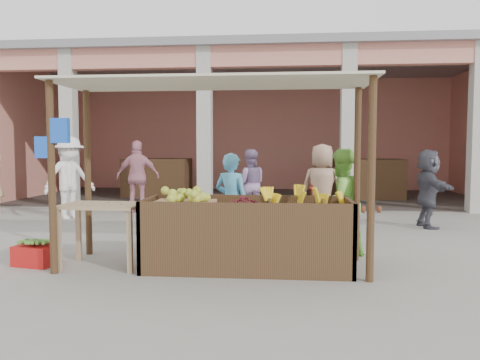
# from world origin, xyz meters

# --- Properties ---
(ground) EXTENTS (60.00, 60.00, 0.00)m
(ground) POSITION_xyz_m (0.00, 0.00, 0.00)
(ground) COLOR gray
(ground) RESTS_ON ground
(market_building) EXTENTS (14.40, 6.40, 4.20)m
(market_building) POSITION_xyz_m (0.05, 8.93, 2.70)
(market_building) COLOR tan
(market_building) RESTS_ON ground
(fruit_stall) EXTENTS (2.60, 0.95, 0.80)m
(fruit_stall) POSITION_xyz_m (0.50, 0.00, 0.40)
(fruit_stall) COLOR #48341D
(fruit_stall) RESTS_ON ground
(stall_awning) EXTENTS (4.09, 1.35, 2.39)m
(stall_awning) POSITION_xyz_m (-0.01, 0.06, 1.98)
(stall_awning) COLOR #48341D
(stall_awning) RESTS_ON ground
(banana_heap) EXTENTS (1.11, 0.61, 0.20)m
(banana_heap) POSITION_xyz_m (1.24, 0.05, 0.90)
(banana_heap) COLOR yellow
(banana_heap) RESTS_ON fruit_stall
(melon_tray) EXTENTS (0.76, 0.66, 0.20)m
(melon_tray) POSITION_xyz_m (-0.31, -0.04, 0.89)
(melon_tray) COLOR #A77E56
(melon_tray) RESTS_ON fruit_stall
(berry_heap) EXTENTS (0.47, 0.38, 0.15)m
(berry_heap) POSITION_xyz_m (0.45, -0.03, 0.87)
(berry_heap) COLOR maroon
(berry_heap) RESTS_ON fruit_stall
(side_table) EXTENTS (1.03, 0.71, 0.82)m
(side_table) POSITION_xyz_m (-1.38, -0.07, 0.68)
(side_table) COLOR tan
(side_table) RESTS_ON ground
(papaya_pile) EXTENTS (0.65, 0.37, 0.19)m
(papaya_pile) POSITION_xyz_m (-1.38, -0.07, 0.91)
(papaya_pile) COLOR #4A852B
(papaya_pile) RESTS_ON side_table
(red_crate) EXTENTS (0.57, 0.46, 0.27)m
(red_crate) POSITION_xyz_m (-2.28, -0.08, 0.13)
(red_crate) COLOR red
(red_crate) RESTS_ON ground
(plantain_bundle) EXTENTS (0.38, 0.27, 0.08)m
(plantain_bundle) POSITION_xyz_m (-2.28, -0.08, 0.30)
(plantain_bundle) COLOR #4F8931
(plantain_bundle) RESTS_ON red_crate
(produce_sacks) EXTENTS (0.86, 0.81, 0.65)m
(produce_sacks) POSITION_xyz_m (3.03, 5.47, 0.33)
(produce_sacks) COLOR maroon
(produce_sacks) RESTS_ON ground
(vendor_blue) EXTENTS (0.71, 0.62, 1.56)m
(vendor_blue) POSITION_xyz_m (0.18, 1.00, 0.78)
(vendor_blue) COLOR #4FADDD
(vendor_blue) RESTS_ON ground
(vendor_green) EXTENTS (0.90, 0.77, 1.61)m
(vendor_green) POSITION_xyz_m (1.76, 0.83, 0.81)
(vendor_green) COLOR #84D34B
(vendor_green) RESTS_ON ground
(motorcycle) EXTENTS (0.82, 1.89, 0.96)m
(motorcycle) POSITION_xyz_m (0.96, 1.97, 0.48)
(motorcycle) COLOR maroon
(motorcycle) RESTS_ON ground
(shopper_a) EXTENTS (1.24, 1.36, 1.93)m
(shopper_a) POSITION_xyz_m (-3.69, 3.88, 0.97)
(shopper_a) COLOR white
(shopper_a) RESTS_ON ground
(shopper_b) EXTENTS (1.13, 0.69, 1.83)m
(shopper_b) POSITION_xyz_m (-2.49, 4.94, 0.91)
(shopper_b) COLOR #CC8595
(shopper_b) RESTS_ON ground
(shopper_c) EXTENTS (1.00, 0.82, 1.79)m
(shopper_c) POSITION_xyz_m (1.65, 2.63, 0.89)
(shopper_c) COLOR #A17D63
(shopper_c) RESTS_ON ground
(shopper_d) EXTENTS (0.69, 1.51, 1.60)m
(shopper_d) POSITION_xyz_m (3.74, 3.39, 0.80)
(shopper_d) COLOR #43444F
(shopper_d) RESTS_ON ground
(shopper_f) EXTENTS (0.86, 0.57, 1.65)m
(shopper_f) POSITION_xyz_m (0.22, 4.21, 0.82)
(shopper_f) COLOR gray
(shopper_f) RESTS_ON ground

